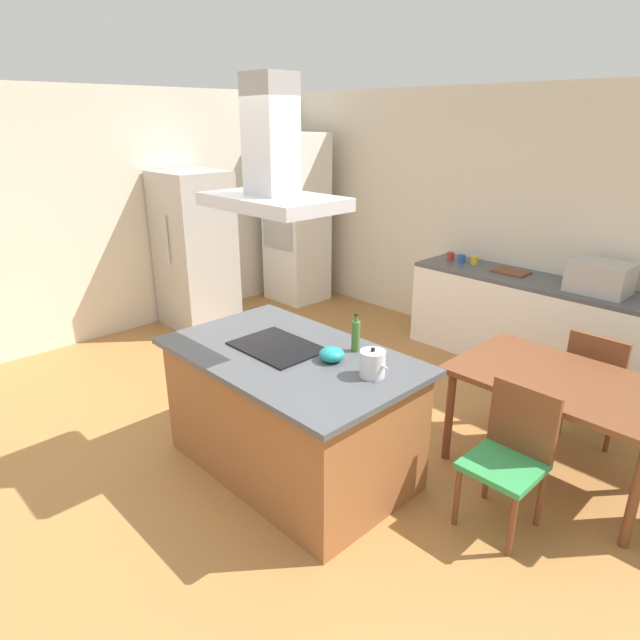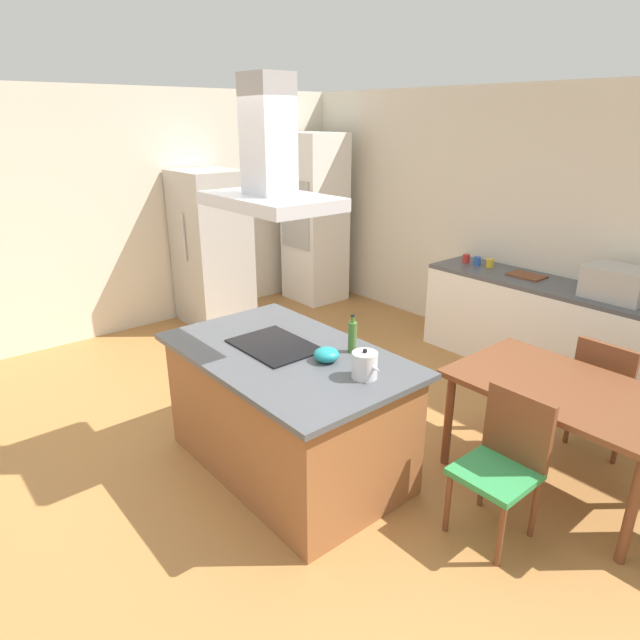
{
  "view_description": "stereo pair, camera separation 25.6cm",
  "coord_description": "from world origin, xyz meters",
  "px_view_note": "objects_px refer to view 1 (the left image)",
  "views": [
    {
      "loc": [
        2.54,
        -2.17,
        2.39
      ],
      "look_at": [
        -0.12,
        0.4,
        1.0
      ],
      "focal_mm": 30.49,
      "sensor_mm": 36.0,
      "label": 1
    },
    {
      "loc": [
        2.71,
        -1.98,
        2.39
      ],
      "look_at": [
        -0.12,
        0.4,
        1.0
      ],
      "focal_mm": 30.49,
      "sensor_mm": 36.0,
      "label": 2
    }
  ],
  "objects_px": {
    "wall_oven_stack": "(296,219)",
    "olive_oil_bottle": "(356,335)",
    "coffee_mug_blue": "(462,258)",
    "refrigerator": "(195,251)",
    "countertop_microwave": "(600,277)",
    "coffee_mug_yellow": "(474,260)",
    "mixing_bowl": "(332,354)",
    "dining_table": "(563,390)",
    "cooktop": "(277,347)",
    "cutting_board": "(511,272)",
    "range_hood": "(272,166)",
    "coffee_mug_red": "(450,256)",
    "tea_kettle": "(373,364)",
    "chair_facing_island": "(512,449)",
    "chair_facing_back_wall": "(597,380)"
  },
  "relations": [
    {
      "from": "range_hood",
      "to": "coffee_mug_red",
      "type": "bearing_deg",
      "value": 100.36
    },
    {
      "from": "coffee_mug_red",
      "to": "chair_facing_back_wall",
      "type": "relative_size",
      "value": 0.1
    },
    {
      "from": "refrigerator",
      "to": "wall_oven_stack",
      "type": "bearing_deg",
      "value": 87.0
    },
    {
      "from": "cutting_board",
      "to": "refrigerator",
      "type": "xyz_separation_m",
      "value": [
        -3.04,
        -1.81,
        0.0
      ]
    },
    {
      "from": "tea_kettle",
      "to": "refrigerator",
      "type": "xyz_separation_m",
      "value": [
        -3.59,
        0.98,
        -0.07
      ]
    },
    {
      "from": "coffee_mug_yellow",
      "to": "cutting_board",
      "type": "xyz_separation_m",
      "value": [
        0.44,
        -0.03,
        -0.04
      ]
    },
    {
      "from": "range_hood",
      "to": "wall_oven_stack",
      "type": "bearing_deg",
      "value": 136.32
    },
    {
      "from": "refrigerator",
      "to": "countertop_microwave",
      "type": "bearing_deg",
      "value": 24.28
    },
    {
      "from": "olive_oil_bottle",
      "to": "wall_oven_stack",
      "type": "bearing_deg",
      "value": 144.14
    },
    {
      "from": "coffee_mug_red",
      "to": "range_hood",
      "type": "relative_size",
      "value": 0.1
    },
    {
      "from": "tea_kettle",
      "to": "coffee_mug_red",
      "type": "xyz_separation_m",
      "value": [
        -1.28,
        2.79,
        -0.04
      ]
    },
    {
      "from": "refrigerator",
      "to": "dining_table",
      "type": "bearing_deg",
      "value": 1.92
    },
    {
      "from": "cooktop",
      "to": "refrigerator",
      "type": "distance_m",
      "value": 3.06
    },
    {
      "from": "mixing_bowl",
      "to": "dining_table",
      "type": "xyz_separation_m",
      "value": [
        1.05,
        1.15,
        -0.28
      ]
    },
    {
      "from": "tea_kettle",
      "to": "chair_facing_island",
      "type": "relative_size",
      "value": 0.23
    },
    {
      "from": "coffee_mug_red",
      "to": "refrigerator",
      "type": "relative_size",
      "value": 0.05
    },
    {
      "from": "olive_oil_bottle",
      "to": "countertop_microwave",
      "type": "bearing_deg",
      "value": 75.93
    },
    {
      "from": "tea_kettle",
      "to": "olive_oil_bottle",
      "type": "bearing_deg",
      "value": 147.87
    },
    {
      "from": "coffee_mug_blue",
      "to": "cutting_board",
      "type": "xyz_separation_m",
      "value": [
        0.57,
        0.0,
        -0.04
      ]
    },
    {
      "from": "cooktop",
      "to": "mixing_bowl",
      "type": "bearing_deg",
      "value": 15.58
    },
    {
      "from": "coffee_mug_red",
      "to": "coffee_mug_blue",
      "type": "relative_size",
      "value": 1.0
    },
    {
      "from": "dining_table",
      "to": "wall_oven_stack",
      "type": "bearing_deg",
      "value": 161.96
    },
    {
      "from": "olive_oil_bottle",
      "to": "countertop_microwave",
      "type": "relative_size",
      "value": 0.53
    },
    {
      "from": "cooktop",
      "to": "dining_table",
      "type": "bearing_deg",
      "value": 40.83
    },
    {
      "from": "olive_oil_bottle",
      "to": "coffee_mug_yellow",
      "type": "relative_size",
      "value": 2.95
    },
    {
      "from": "countertop_microwave",
      "to": "chair_facing_back_wall",
      "type": "relative_size",
      "value": 0.56
    },
    {
      "from": "cutting_board",
      "to": "wall_oven_stack",
      "type": "height_order",
      "value": "wall_oven_stack"
    },
    {
      "from": "cutting_board",
      "to": "chair_facing_back_wall",
      "type": "height_order",
      "value": "cutting_board"
    },
    {
      "from": "coffee_mug_red",
      "to": "mixing_bowl",
      "type": "bearing_deg",
      "value": -71.35
    },
    {
      "from": "coffee_mug_red",
      "to": "chair_facing_island",
      "type": "height_order",
      "value": "coffee_mug_red"
    },
    {
      "from": "tea_kettle",
      "to": "countertop_microwave",
      "type": "bearing_deg",
      "value": 83.64
    },
    {
      "from": "cooktop",
      "to": "coffee_mug_blue",
      "type": "relative_size",
      "value": 6.67
    },
    {
      "from": "countertop_microwave",
      "to": "coffee_mug_yellow",
      "type": "distance_m",
      "value": 1.31
    },
    {
      "from": "tea_kettle",
      "to": "olive_oil_bottle",
      "type": "xyz_separation_m",
      "value": [
        -0.33,
        0.21,
        0.03
      ]
    },
    {
      "from": "chair_facing_back_wall",
      "to": "cutting_board",
      "type": "bearing_deg",
      "value": 142.05
    },
    {
      "from": "olive_oil_bottle",
      "to": "countertop_microwave",
      "type": "xyz_separation_m",
      "value": [
        0.64,
        2.53,
        0.03
      ]
    },
    {
      "from": "dining_table",
      "to": "chair_facing_island",
      "type": "bearing_deg",
      "value": -90.0
    },
    {
      "from": "tea_kettle",
      "to": "refrigerator",
      "type": "height_order",
      "value": "refrigerator"
    },
    {
      "from": "coffee_mug_blue",
      "to": "refrigerator",
      "type": "xyz_separation_m",
      "value": [
        -2.46,
        -1.8,
        -0.03
      ]
    },
    {
      "from": "olive_oil_bottle",
      "to": "chair_facing_back_wall",
      "type": "relative_size",
      "value": 0.3
    },
    {
      "from": "refrigerator",
      "to": "chair_facing_back_wall",
      "type": "xyz_separation_m",
      "value": [
        4.32,
        0.81,
        -0.4
      ]
    },
    {
      "from": "coffee_mug_blue",
      "to": "refrigerator",
      "type": "relative_size",
      "value": 0.05
    },
    {
      "from": "tea_kettle",
      "to": "chair_facing_back_wall",
      "type": "distance_m",
      "value": 1.99
    },
    {
      "from": "olive_oil_bottle",
      "to": "cutting_board",
      "type": "height_order",
      "value": "olive_oil_bottle"
    },
    {
      "from": "wall_oven_stack",
      "to": "olive_oil_bottle",
      "type": "bearing_deg",
      "value": -35.86
    },
    {
      "from": "countertop_microwave",
      "to": "wall_oven_stack",
      "type": "relative_size",
      "value": 0.23
    },
    {
      "from": "coffee_mug_red",
      "to": "cutting_board",
      "type": "relative_size",
      "value": 0.26
    },
    {
      "from": "olive_oil_bottle",
      "to": "wall_oven_stack",
      "type": "distance_m",
      "value": 3.93
    },
    {
      "from": "tea_kettle",
      "to": "chair_facing_back_wall",
      "type": "xyz_separation_m",
      "value": [
        0.72,
        1.79,
        -0.47
      ]
    },
    {
      "from": "tea_kettle",
      "to": "countertop_microwave",
      "type": "distance_m",
      "value": 2.76
    }
  ]
}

